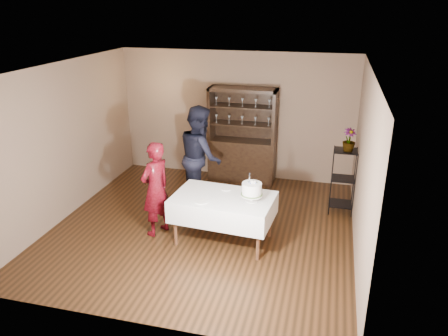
{
  "coord_description": "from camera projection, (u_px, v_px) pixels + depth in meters",
  "views": [
    {
      "loc": [
        1.98,
        -6.36,
        3.65
      ],
      "look_at": [
        0.34,
        0.1,
        1.08
      ],
      "focal_mm": 35.0,
      "sensor_mm": 36.0,
      "label": 1
    }
  ],
  "objects": [
    {
      "name": "potted_plant",
      "position": [
        349.0,
        140.0,
        7.54
      ],
      "size": [
        0.31,
        0.31,
        0.41
      ],
      "primitive_type": "imported",
      "rotation": [
        0.0,
        0.0,
        0.49
      ],
      "color": "#43612E",
      "rests_on": "plant_etagere"
    },
    {
      "name": "woman",
      "position": [
        156.0,
        189.0,
        7.06
      ],
      "size": [
        0.59,
        0.69,
        1.59
      ],
      "primitive_type": "imported",
      "rotation": [
        0.0,
        0.0,
        -2.0
      ],
      "color": "#320406",
      "rests_on": "floor"
    },
    {
      "name": "china_hutch",
      "position": [
        242.0,
        150.0,
        9.27
      ],
      "size": [
        1.4,
        0.48,
        2.0
      ],
      "color": "black",
      "rests_on": "floor"
    },
    {
      "name": "back_wall",
      "position": [
        236.0,
        116.0,
        9.3
      ],
      "size": [
        5.0,
        0.02,
        2.7
      ],
      "primitive_type": "cube",
      "color": "#76614C",
      "rests_on": "floor"
    },
    {
      "name": "man",
      "position": [
        200.0,
        156.0,
        8.05
      ],
      "size": [
        1.07,
        1.16,
        1.91
      ],
      "primitive_type": "imported",
      "rotation": [
        0.0,
        0.0,
        2.05
      ],
      "color": "black",
      "rests_on": "floor"
    },
    {
      "name": "cake_table",
      "position": [
        223.0,
        207.0,
        6.88
      ],
      "size": [
        1.64,
        1.09,
        0.78
      ],
      "rotation": [
        0.0,
        0.0,
        -0.08
      ],
      "color": "silver",
      "rests_on": "floor"
    },
    {
      "name": "wall_left",
      "position": [
        65.0,
        141.0,
        7.61
      ],
      "size": [
        0.02,
        5.0,
        2.7
      ],
      "primitive_type": "cube",
      "color": "#76614C",
      "rests_on": "floor"
    },
    {
      "name": "cake",
      "position": [
        252.0,
        190.0,
        6.6
      ],
      "size": [
        0.34,
        0.34,
        0.46
      ],
      "rotation": [
        0.0,
        0.0,
        0.15
      ],
      "color": "silver",
      "rests_on": "cake_table"
    },
    {
      "name": "wall_right",
      "position": [
        363.0,
        166.0,
        6.46
      ],
      "size": [
        0.02,
        5.0,
        2.7
      ],
      "primitive_type": "cube",
      "color": "#76614C",
      "rests_on": "floor"
    },
    {
      "name": "ceiling",
      "position": [
        200.0,
        68.0,
        6.55
      ],
      "size": [
        5.0,
        5.0,
        0.0
      ],
      "primitive_type": "plane",
      "rotation": [
        3.14,
        0.0,
        0.0
      ],
      "color": "silver",
      "rests_on": "back_wall"
    },
    {
      "name": "plant_etagere",
      "position": [
        343.0,
        178.0,
        7.85
      ],
      "size": [
        0.42,
        0.42,
        1.2
      ],
      "color": "black",
      "rests_on": "floor"
    },
    {
      "name": "plate_near",
      "position": [
        202.0,
        201.0,
        6.64
      ],
      "size": [
        0.26,
        0.26,
        0.01
      ],
      "primitive_type": "cylinder",
      "rotation": [
        0.0,
        0.0,
        0.3
      ],
      "color": "silver",
      "rests_on": "cake_table"
    },
    {
      "name": "plate_far",
      "position": [
        226.0,
        189.0,
        7.07
      ],
      "size": [
        0.2,
        0.2,
        0.01
      ],
      "primitive_type": "cylinder",
      "rotation": [
        0.0,
        0.0,
        -0.3
      ],
      "color": "silver",
      "rests_on": "cake_table"
    },
    {
      "name": "floor",
      "position": [
        203.0,
        227.0,
        7.52
      ],
      "size": [
        5.0,
        5.0,
        0.0
      ],
      "primitive_type": "plane",
      "color": "black",
      "rests_on": "ground"
    }
  ]
}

